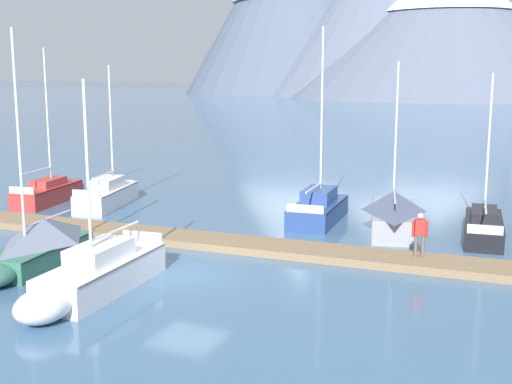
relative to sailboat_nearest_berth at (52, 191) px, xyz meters
The scene contains 12 objects.
ground_plane 16.12m from the sailboat_nearest_berth, 31.89° to the right, with size 700.00×700.00×0.00m, color #426689.
mountain_central_massif 180.41m from the sailboat_nearest_berth, 97.36° to the left, with size 81.75×81.75×50.88m.
mountain_shoulder_ridge 170.04m from the sailboat_nearest_berth, 91.84° to the left, with size 91.59×91.59×38.99m.
dock 14.41m from the sailboat_nearest_berth, 18.25° to the right, with size 29.45×3.60×0.30m.
sailboat_nearest_berth is the anchor object (origin of this frame).
sailboat_second_berth 3.60m from the sailboat_nearest_berth, 11.52° to the left, with size 3.07×6.76×7.51m.
sailboat_mid_dock_port 12.92m from the sailboat_nearest_berth, 51.25° to the right, with size 2.71×6.25×8.68m.
sailboat_mid_dock_starboard 16.91m from the sailboat_nearest_berth, 44.36° to the right, with size 2.22×6.95×6.96m.
sailboat_far_berth 15.27m from the sailboat_nearest_berth, ahead, with size 2.38×6.23×9.25m.
sailboat_outer_slip 18.95m from the sailboat_nearest_berth, ahead, with size 3.23×6.62×7.62m.
sailboat_end_of_dock 22.85m from the sailboat_nearest_berth, ahead, with size 2.16×6.78×7.11m.
person_on_dock 21.42m from the sailboat_nearest_berth, 10.53° to the right, with size 0.56×0.33×1.69m.
Camera 1 is at (11.79, -19.94, 7.19)m, focal length 46.66 mm.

